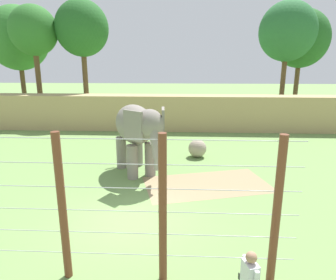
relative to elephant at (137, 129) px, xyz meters
name	(u,v)px	position (x,y,z in m)	size (l,w,h in m)	color
ground_plane	(132,219)	(0.41, -4.22, -2.15)	(120.00, 120.00, 0.00)	#6B8E4C
dirt_patch	(207,184)	(3.13, -1.15, -2.15)	(5.20, 2.83, 0.01)	#937F5B
embankment_wall	(161,112)	(0.41, 9.40, -0.85)	(36.00, 1.80, 2.60)	tan
elephant	(137,129)	(0.00, 0.00, 0.00)	(3.05, 3.98, 3.25)	gray
enrichment_ball	(197,148)	(2.87, 2.66, -1.66)	(0.98, 0.98, 0.98)	gray
cable_fence	(111,209)	(0.44, -7.02, -0.32)	(8.57, 0.19, 3.65)	brown
tree_far_left	(301,39)	(13.03, 17.36, 4.90)	(5.15, 5.15, 9.79)	brown
tree_left_of_centre	(18,38)	(-13.52, 15.95, 4.93)	(5.63, 5.63, 10.06)	brown
tree_behind_wall	(34,31)	(-10.28, 12.46, 5.24)	(3.86, 3.86, 9.50)	brown
tree_right_of_centre	(82,29)	(-6.47, 13.20, 5.48)	(4.40, 4.40, 10.01)	brown
tree_far_right	(288,32)	(11.14, 15.52, 5.39)	(4.95, 4.95, 10.18)	brown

